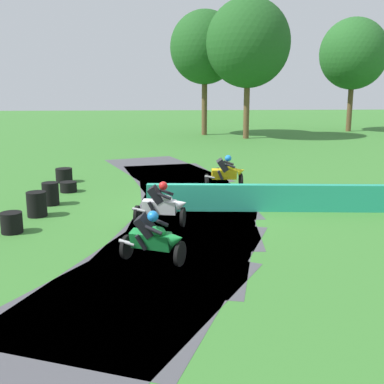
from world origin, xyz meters
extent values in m
plane|color=#38752D|center=(0.00, 0.00, 0.00)|extent=(120.00, 120.00, 0.00)
cube|color=#47474C|center=(-2.42, -7.68, 0.00)|extent=(7.36, 9.00, 0.01)
cube|color=#47474C|center=(-1.27, -5.24, 0.00)|extent=(6.53, 9.00, 0.01)
cube|color=#47474C|center=(-0.48, -2.66, 0.00)|extent=(5.57, 8.82, 0.01)
cube|color=#47474C|center=(-0.06, 0.01, 0.00)|extent=(4.50, 8.46, 0.01)
cube|color=#47474C|center=(-0.04, 2.70, 0.00)|extent=(4.34, 8.39, 0.01)
cube|color=#47474C|center=(-0.39, 5.38, 0.00)|extent=(5.42, 8.78, 0.01)
cube|color=#47474C|center=(-1.13, 7.98, 0.00)|extent=(6.40, 8.99, 0.01)
cube|color=#239375|center=(5.20, -0.43, 0.45)|extent=(13.70, 1.43, 0.90)
cylinder|color=black|center=(-0.71, -5.04, 0.29)|extent=(0.38, 0.71, 0.74)
cylinder|color=black|center=(-1.99, -4.47, 0.29)|extent=(0.38, 0.71, 0.74)
cube|color=#198438|center=(-1.38, -4.83, 0.58)|extent=(1.07, 0.75, 0.46)
ellipsoid|color=#198438|center=(-1.25, -4.97, 0.83)|extent=(0.54, 0.49, 0.31)
cone|color=#198438|center=(-0.78, -5.14, 0.69)|extent=(0.50, 0.45, 0.47)
cylinder|color=#B2B2B7|center=(-1.97, -4.67, 0.47)|extent=(0.41, 0.25, 0.18)
cube|color=black|center=(-1.50, -4.89, 0.95)|extent=(0.60, 0.39, 0.62)
sphere|color=#1E7FE0|center=(-1.33, -5.05, 1.22)|extent=(0.26, 0.26, 0.26)
cylinder|color=black|center=(-1.17, -4.85, 1.02)|extent=(0.43, 0.24, 0.24)
cylinder|color=black|center=(-1.32, -5.17, 0.92)|extent=(0.43, 0.24, 0.24)
cylinder|color=black|center=(-1.48, -4.60, 0.65)|extent=(0.32, 0.17, 0.42)
cylinder|color=black|center=(-1.62, -4.92, 0.55)|extent=(0.32, 0.17, 0.42)
cylinder|color=black|center=(-0.51, -1.88, 0.30)|extent=(0.23, 0.67, 0.67)
cylinder|color=black|center=(-1.88, -1.58, 0.30)|extent=(0.23, 0.67, 0.67)
cube|color=silver|center=(-1.21, -1.76, 0.60)|extent=(1.05, 0.53, 0.43)
ellipsoid|color=silver|center=(-1.04, -1.83, 0.85)|extent=(0.49, 0.39, 0.27)
cone|color=silver|center=(-0.54, -1.92, 0.72)|extent=(0.45, 0.39, 0.44)
cylinder|color=#B2B2B7|center=(-1.82, -1.75, 0.50)|extent=(0.42, 0.18, 0.17)
cube|color=black|center=(-1.29, -1.79, 0.98)|extent=(0.55, 0.36, 0.59)
sphere|color=red|center=(-1.09, -1.87, 1.26)|extent=(0.26, 0.26, 0.26)
cylinder|color=black|center=(-0.98, -1.68, 1.02)|extent=(0.44, 0.17, 0.24)
cylinder|color=black|center=(-1.06, -2.03, 0.98)|extent=(0.44, 0.17, 0.24)
cylinder|color=black|center=(-1.34, -1.55, 0.64)|extent=(0.29, 0.14, 0.42)
cylinder|color=black|center=(-1.42, -1.90, 0.60)|extent=(0.29, 0.14, 0.42)
cylinder|color=black|center=(2.08, 3.52, 0.30)|extent=(0.11, 0.69, 0.69)
cylinder|color=black|center=(0.68, 3.48, 0.30)|extent=(0.11, 0.69, 0.69)
cube|color=yellow|center=(1.38, 3.45, 0.59)|extent=(1.01, 0.37, 0.44)
ellipsoid|color=yellow|center=(1.56, 3.41, 0.85)|extent=(0.45, 0.33, 0.28)
cone|color=yellow|center=(2.06, 3.45, 0.71)|extent=(0.40, 0.37, 0.45)
cylinder|color=#B2B2B7|center=(0.78, 3.33, 0.49)|extent=(0.41, 0.13, 0.17)
cube|color=#28282D|center=(1.30, 3.39, 0.97)|extent=(0.50, 0.39, 0.60)
sphere|color=#1E7FE0|center=(1.52, 3.35, 1.25)|extent=(0.26, 0.26, 0.26)
cylinder|color=#28282D|center=(1.58, 3.57, 1.02)|extent=(0.43, 0.14, 0.24)
cylinder|color=#28282D|center=(1.59, 3.21, 0.97)|extent=(0.43, 0.14, 0.24)
cylinder|color=#28282D|center=(1.19, 3.62, 0.64)|extent=(0.27, 0.18, 0.42)
cylinder|color=#28282D|center=(1.21, 3.26, 0.58)|extent=(0.27, 0.18, 0.42)
cylinder|color=black|center=(-5.43, -2.17, 0.10)|extent=(0.61, 0.61, 0.20)
cylinder|color=black|center=(-5.43, -2.17, 0.30)|extent=(0.61, 0.61, 0.20)
cylinder|color=black|center=(-5.43, -2.17, 0.50)|extent=(0.61, 0.61, 0.20)
cylinder|color=black|center=(-5.15, -0.42, 0.10)|extent=(0.63, 0.63, 0.20)
cylinder|color=black|center=(-5.15, -0.42, 0.30)|extent=(0.63, 0.63, 0.20)
cylinder|color=black|center=(-5.15, -0.42, 0.50)|extent=(0.63, 0.63, 0.20)
cylinder|color=black|center=(-5.15, -0.42, 0.70)|extent=(0.63, 0.63, 0.20)
cylinder|color=black|center=(-5.04, 1.08, 0.10)|extent=(0.58, 0.58, 0.20)
cylinder|color=black|center=(-5.04, 1.08, 0.30)|extent=(0.58, 0.58, 0.20)
cylinder|color=black|center=(-5.04, 1.08, 0.50)|extent=(0.58, 0.58, 0.20)
cylinder|color=black|center=(-5.04, 1.08, 0.70)|extent=(0.58, 0.58, 0.20)
cylinder|color=black|center=(-4.81, 3.16, 0.10)|extent=(0.65, 0.65, 0.20)
cylinder|color=black|center=(-4.81, 3.16, 0.30)|extent=(0.65, 0.65, 0.20)
cylinder|color=black|center=(-5.36, 5.12, 0.10)|extent=(0.70, 0.70, 0.20)
cylinder|color=black|center=(-5.36, 5.12, 0.30)|extent=(0.70, 0.70, 0.20)
cylinder|color=black|center=(-5.36, 5.12, 0.50)|extent=(0.70, 0.70, 0.20)
cylinder|color=brown|center=(2.31, 24.15, 2.29)|extent=(0.44, 0.44, 4.58)
ellipsoid|color=#1E511E|center=(2.31, 24.15, 6.90)|extent=(5.47, 5.47, 5.75)
cylinder|color=brown|center=(15.20, 26.35, 2.07)|extent=(0.44, 0.44, 4.15)
ellipsoid|color=#235B23|center=(15.20, 26.35, 6.57)|extent=(5.71, 5.71, 5.99)
cylinder|color=brown|center=(5.28, 21.34, 2.20)|extent=(0.44, 0.44, 4.40)
ellipsoid|color=#1E511E|center=(5.28, 21.34, 7.04)|extent=(6.22, 6.22, 6.53)
camera|label=1|loc=(-1.07, -15.91, 4.23)|focal=45.83mm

